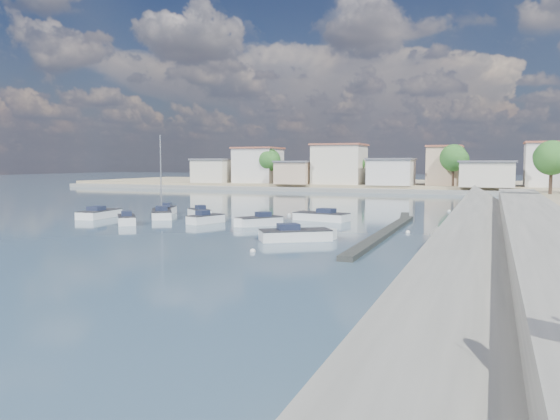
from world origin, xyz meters
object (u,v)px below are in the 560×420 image
motorboat_a (126,220)px  sailboat (162,214)px  motorboat_b (207,219)px  motorboat_c (319,217)px  motorboat_d (257,222)px  motorboat_e (101,214)px  motorboat_g (165,211)px  motorboat_h (299,235)px  motorboat_f (199,213)px

motorboat_a → sailboat: sailboat is taller
motorboat_a → motorboat_b: (6.99, 3.35, -0.00)m
motorboat_c → motorboat_d: same height
motorboat_b → motorboat_e: 13.30m
motorboat_c → sailboat: (-16.67, -3.20, 0.03)m
motorboat_d → motorboat_g: size_ratio=0.91×
motorboat_h → motorboat_d: bearing=132.0°
motorboat_b → motorboat_c: same height
motorboat_e → sailboat: sailboat is taller
motorboat_h → sailboat: sailboat is taller
motorboat_h → motorboat_c: bearing=101.3°
motorboat_a → motorboat_h: 19.70m
motorboat_d → motorboat_a: bearing=-165.8°
motorboat_a → motorboat_g: same height
motorboat_h → sailboat: 22.32m
motorboat_c → motorboat_f: (-13.52, -0.73, -0.00)m
motorboat_d → motorboat_f: size_ratio=1.16×
motorboat_a → sailboat: 6.44m
motorboat_f → motorboat_d: bearing=-31.3°
motorboat_e → motorboat_g: bearing=50.2°
motorboat_a → motorboat_h: size_ratio=0.73×
motorboat_e → motorboat_g: same height
motorboat_e → motorboat_h: same height
motorboat_e → motorboat_a: bearing=-32.4°
motorboat_e → sailboat: size_ratio=0.69×
motorboat_d → motorboat_e: size_ratio=0.70×
motorboat_g → motorboat_d: bearing=-24.0°
motorboat_b → sailboat: 7.91m
motorboat_c → motorboat_g: bearing=-179.4°
motorboat_c → sailboat: sailboat is taller
motorboat_a → motorboat_d: size_ratio=0.94×
motorboat_b → motorboat_g: size_ratio=0.89×
motorboat_a → motorboat_d: 12.76m
motorboat_d → motorboat_b: bearing=177.6°
motorboat_b → motorboat_f: same height
motorboat_c → motorboat_g: size_ratio=1.31×
motorboat_a → motorboat_e: same height
motorboat_a → sailboat: (-0.30, 6.44, 0.03)m
motorboat_c → motorboat_h: size_ratio=1.13×
sailboat → motorboat_d: bearing=-14.7°
motorboat_g → motorboat_a: bearing=-79.3°
motorboat_h → motorboat_g: bearing=146.5°
motorboat_b → motorboat_f: (-4.13, 5.55, 0.00)m
motorboat_b → sailboat: sailboat is taller
motorboat_g → sailboat: size_ratio=0.54×
motorboat_b → motorboat_c: bearing=33.8°
motorboat_e → motorboat_c: bearing=14.0°
motorboat_a → motorboat_c: 19.00m
motorboat_e → motorboat_h: bearing=-18.4°
motorboat_h → motorboat_e: bearing=161.6°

